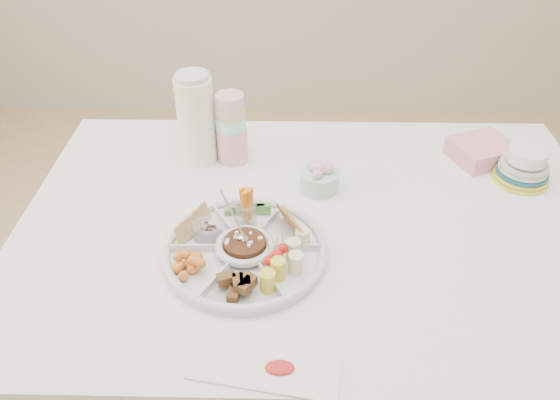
{
  "coord_description": "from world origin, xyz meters",
  "views": [
    {
      "loc": [
        -0.07,
        -1.07,
        1.64
      ],
      "look_at": [
        -0.09,
        -0.03,
        0.85
      ],
      "focal_mm": 35.0,
      "sensor_mm": 36.0,
      "label": 1
    }
  ],
  "objects_px": {
    "thermos": "(196,118)",
    "party_tray": "(245,248)",
    "dining_table": "(312,318)",
    "plate_stack": "(524,166)"
  },
  "relations": [
    {
      "from": "party_tray",
      "to": "plate_stack",
      "type": "relative_size",
      "value": 2.51
    },
    {
      "from": "thermos",
      "to": "party_tray",
      "type": "bearing_deg",
      "value": -68.52
    },
    {
      "from": "dining_table",
      "to": "plate_stack",
      "type": "xyz_separation_m",
      "value": [
        0.57,
        0.19,
        0.43
      ]
    },
    {
      "from": "dining_table",
      "to": "thermos",
      "type": "distance_m",
      "value": 0.68
    },
    {
      "from": "dining_table",
      "to": "plate_stack",
      "type": "distance_m",
      "value": 0.74
    },
    {
      "from": "dining_table",
      "to": "plate_stack",
      "type": "relative_size",
      "value": 10.02
    },
    {
      "from": "party_tray",
      "to": "thermos",
      "type": "height_order",
      "value": "thermos"
    },
    {
      "from": "dining_table",
      "to": "party_tray",
      "type": "distance_m",
      "value": 0.46
    },
    {
      "from": "party_tray",
      "to": "dining_table",
      "type": "bearing_deg",
      "value": 37.46
    },
    {
      "from": "dining_table",
      "to": "plate_stack",
      "type": "height_order",
      "value": "plate_stack"
    }
  ]
}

